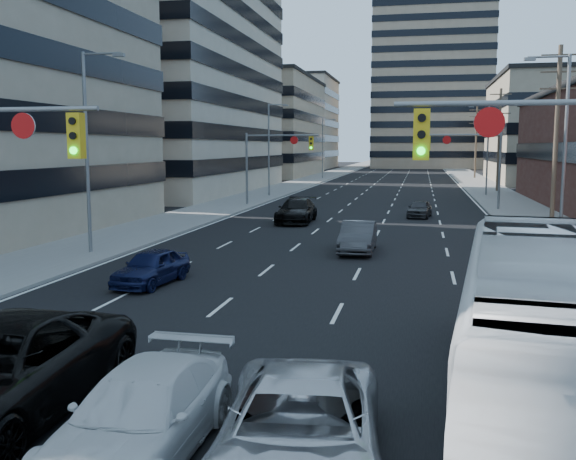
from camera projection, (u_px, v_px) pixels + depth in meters
The scene contains 25 objects.
road_surface at pixel (401, 170), 133.83m from camera, with size 18.00×300.00×0.02m, color black.
sidewalk_left at pixel (346, 169), 136.13m from camera, with size 5.00×300.00×0.15m, color slate.
sidewalk_right at pixel (458, 170), 131.51m from camera, with size 5.00×300.00×0.15m, color slate.
office_left_mid at pixel (131, 62), 69.48m from camera, with size 26.00×34.00×28.00m, color #ADA089.
office_left_far at pixel (253, 128), 108.49m from camera, with size 20.00×30.00×16.00m, color gray.
apartment_tower at pixel (433, 42), 148.30m from camera, with size 26.00×26.00×58.00m, color gray.
bg_block_left at pixel (280, 124), 147.88m from camera, with size 24.00×24.00×20.00m, color #ADA089.
bg_block_right at pixel (566, 141), 126.62m from camera, with size 22.00×22.00×12.00m, color gray.
signal_far_left at pixel (274, 154), 52.28m from camera, with size 6.09×0.33×6.00m.
signal_far_right at pixel (469, 154), 49.19m from camera, with size 6.09×0.33×6.00m.
utility_pole_block at pixel (556, 132), 39.36m from camera, with size 2.20×0.28×11.00m.
utility_pole_midblock at pixel (499, 138), 68.49m from camera, with size 2.20×0.28×11.00m.
utility_pole_distant at pixel (476, 141), 97.62m from camera, with size 2.20×0.28×11.00m.
streetlight_left_near at pixel (90, 143), 28.45m from camera, with size 2.03×0.22×9.00m.
streetlight_left_mid at pixel (270, 145), 62.43m from camera, with size 2.03×0.22×9.00m.
streetlight_left_far at pixel (324, 146), 96.42m from camera, with size 2.03×0.22×9.00m.
streetlight_right_near at pixel (561, 143), 29.14m from camera, with size 2.03×0.22×9.00m.
streetlight_right_far at pixel (486, 145), 63.13m from camera, with size 2.03×0.22×9.00m.
white_van at pixel (142, 415), 10.10m from camera, with size 1.94×4.77×1.38m, color silver.
silver_suv at pixel (300, 431), 9.43m from camera, with size 2.42×5.24×1.46m, color #BCBDC2.
transit_bus at pixel (544, 327), 11.66m from camera, with size 2.73×11.68×3.25m, color silver.
sedan_blue at pixel (151, 267), 22.79m from camera, with size 1.51×3.75×1.28m, color #0D1337.
sedan_grey_center at pixel (358, 237), 29.78m from camera, with size 1.51×4.34×1.43m, color #37373A.
sedan_black_far at pixel (297, 211), 41.38m from camera, with size 2.17×5.35×1.55m, color black.
sedan_grey_right at pixel (420, 209), 44.45m from camera, with size 1.45×3.61×1.23m, color #2E2E30.
Camera 1 is at (4.11, -6.32, 4.89)m, focal length 40.00 mm.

